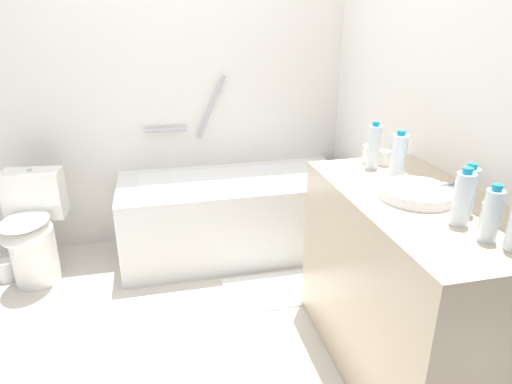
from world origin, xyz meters
name	(u,v)px	position (x,y,z in m)	size (l,w,h in m)	color
ground_plane	(164,334)	(0.00, 0.00, 0.00)	(3.84, 3.84, 0.00)	beige
wall_back_tiled	(143,66)	(0.00, 1.21, 1.28)	(3.24, 0.10, 2.57)	silver
wall_right_mirror	(441,85)	(1.47, 0.00, 1.28)	(0.10, 2.71, 2.57)	silver
bathtub	(235,213)	(0.55, 0.82, 0.30)	(1.57, 0.68, 1.22)	silver
toilet	(33,230)	(-0.77, 0.77, 0.34)	(0.37, 0.54, 0.70)	white
vanity_counter	(409,288)	(1.12, -0.49, 0.45)	(0.61, 1.18, 0.89)	tan
sink_basin	(417,193)	(1.10, -0.48, 0.91)	(0.31, 0.31, 0.05)	white
sink_faucet	(456,189)	(1.28, -0.48, 0.92)	(0.10, 0.15, 0.06)	#A3A3A8
water_bottle_0	(463,198)	(1.11, -0.74, 0.99)	(0.07, 0.07, 0.22)	silver
water_bottle_2	(374,147)	(1.10, -0.07, 1.00)	(0.06, 0.06, 0.24)	silver
water_bottle_3	(468,191)	(1.19, -0.67, 0.99)	(0.06, 0.06, 0.21)	silver
water_bottle_4	(398,156)	(1.15, -0.23, 1.00)	(0.07, 0.07, 0.23)	silver
water_bottle_5	(491,215)	(1.13, -0.87, 0.99)	(0.06, 0.06, 0.21)	silver
drinking_glass_0	(369,155)	(1.11, 0.00, 0.94)	(0.06, 0.06, 0.10)	white
drinking_glass_1	(489,217)	(1.19, -0.80, 0.94)	(0.06, 0.06, 0.10)	white
drinking_glass_2	(384,158)	(1.18, -0.05, 0.93)	(0.06, 0.06, 0.08)	white
bath_mat	(269,291)	(0.66, 0.25, 0.01)	(0.55, 0.38, 0.01)	white
toilet_paper_roll	(7,270)	(-0.97, 0.77, 0.07)	(0.11, 0.11, 0.14)	white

